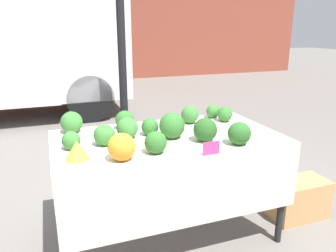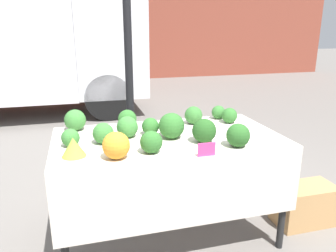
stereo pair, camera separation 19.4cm
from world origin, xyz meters
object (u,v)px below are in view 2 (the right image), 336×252
at_px(orange_cauliflower, 116,145).
at_px(produce_crate, 305,204).
at_px(price_sign, 207,150).
at_px(parked_truck, 19,36).

xyz_separation_m(orange_cauliflower, produce_crate, (1.56, 0.17, -0.74)).
bearing_deg(produce_crate, orange_cauliflower, -173.67).
bearing_deg(produce_crate, price_sign, -164.45).
bearing_deg(parked_truck, orange_cauliflower, -75.99).
distance_m(orange_cauliflower, price_sign, 0.55).
height_order(parked_truck, orange_cauliflower, parked_truck).
relative_size(orange_cauliflower, price_sign, 1.46).
height_order(orange_cauliflower, price_sign, orange_cauliflower).
bearing_deg(price_sign, parked_truck, 109.69).
bearing_deg(price_sign, produce_crate, 15.55).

